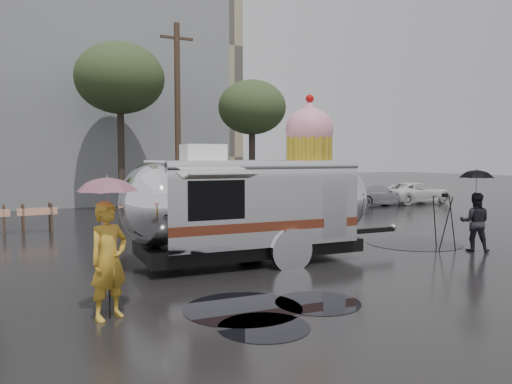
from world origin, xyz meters
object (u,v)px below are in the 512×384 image
person_left (109,260)px  person_right (475,222)px  airstream_trailer (253,201)px  tripod (444,216)px

person_left → person_right: bearing=-18.9°
airstream_trailer → person_right: size_ratio=4.93×
person_right → person_left: bearing=54.6°
airstream_trailer → person_left: bearing=-140.9°
tripod → person_right: bearing=-34.6°
airstream_trailer → tripod: airstream_trailer is taller
airstream_trailer → person_left: airstream_trailer is taller
airstream_trailer → person_left: (-4.15, -3.06, -0.57)m
airstream_trailer → person_right: airstream_trailer is taller
person_left → person_right: size_ratio=1.17×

